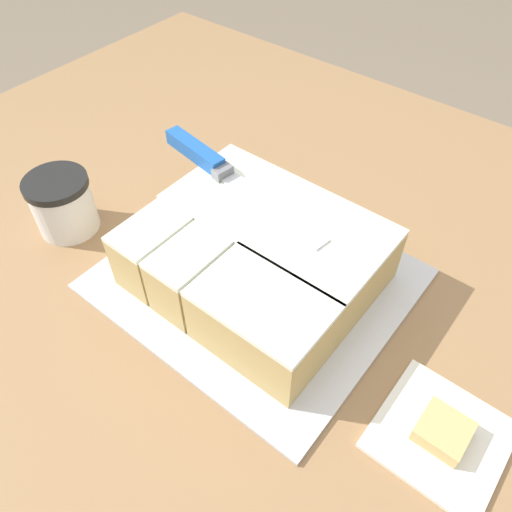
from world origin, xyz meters
TOP-DOWN VIEW (x-y plane):
  - ground_plane at (0.00, 0.00)m, footprint 8.00×8.00m
  - countertop at (0.00, 0.00)m, footprint 1.40×1.10m
  - cake_board at (0.03, -0.05)m, footprint 0.38×0.34m
  - cake at (0.03, -0.05)m, footprint 0.30×0.25m
  - knife at (-0.11, 0.01)m, footprint 0.30×0.07m
  - coffee_cup at (-0.26, -0.14)m, footprint 0.09×0.09m
  - paper_napkin at (0.32, -0.10)m, footprint 0.13×0.13m
  - brownie at (0.32, -0.10)m, footprint 0.05×0.05m

SIDE VIEW (x-z plane):
  - ground_plane at x=0.00m, z-range 0.00..0.00m
  - countertop at x=0.00m, z-range 0.00..0.91m
  - cake_board at x=0.03m, z-range 0.91..0.92m
  - paper_napkin at x=0.32m, z-range 0.91..0.92m
  - brownie at x=0.32m, z-range 0.92..0.94m
  - coffee_cup at x=-0.26m, z-range 0.92..1.00m
  - cake at x=0.03m, z-range 0.92..1.01m
  - knife at x=-0.11m, z-range 1.01..1.03m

